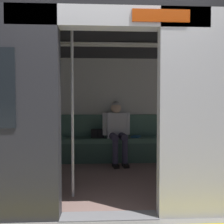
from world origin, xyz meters
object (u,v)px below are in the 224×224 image
at_px(train_car, 102,83).
at_px(book, 136,137).
at_px(person_seated, 117,127).
at_px(bench_seat, 106,143).
at_px(handbag, 98,133).
at_px(grab_pole_door, 72,113).

bearing_deg(train_car, book, -122.84).
bearing_deg(train_car, person_seated, -106.97).
bearing_deg(bench_seat, train_car, 86.19).
xyz_separation_m(handbag, grab_pole_door, (0.28, 1.69, 0.48)).
xyz_separation_m(train_car, grab_pole_door, (0.37, 0.66, -0.43)).
xyz_separation_m(bench_seat, person_seated, (-0.22, 0.05, 0.33)).
height_order(bench_seat, book, book).
xyz_separation_m(train_car, person_seated, (-0.29, -0.94, -0.78)).
distance_m(person_seated, grab_pole_door, 1.77).
relative_size(person_seated, grab_pole_door, 0.58).
bearing_deg(grab_pole_door, bench_seat, -104.71).
bearing_deg(book, grab_pole_door, 85.37).
bearing_deg(handbag, bench_seat, 169.38).
distance_m(bench_seat, handbag, 0.25).
distance_m(handbag, book, 0.77).
relative_size(handbag, book, 1.18).
xyz_separation_m(bench_seat, grab_pole_door, (0.43, 1.66, 0.68)).
relative_size(bench_seat, person_seated, 2.67).
bearing_deg(grab_pole_door, train_car, -119.09).
distance_m(train_car, book, 1.59).
distance_m(train_car, grab_pole_door, 0.87).
relative_size(train_car, grab_pole_door, 3.08).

